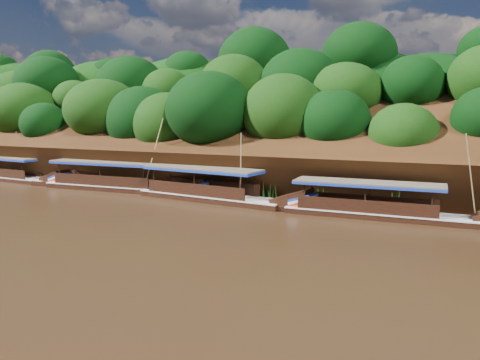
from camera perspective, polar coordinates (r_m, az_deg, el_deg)
The scene contains 7 objects.
ground at distance 31.15m, azimuth -6.49°, elevation -5.09°, with size 160.00×160.00×0.00m, color black.
riverbank at distance 51.36m, azimuth 6.85°, elevation 2.22°, with size 120.00×30.06×19.40m.
boat_0 at distance 33.29m, azimuth 17.87°, elevation -3.60°, with size 15.18×2.85×6.36m.
boat_1 at distance 37.89m, azimuth -2.63°, elevation -1.75°, with size 15.74×3.97×6.16m.
boat_2 at distance 44.59m, azimuth -14.02°, elevation -0.50°, with size 17.19×3.38×7.20m.
boat_3 at distance 54.92m, azimuth -25.64°, elevation 0.47°, with size 14.20×3.13×2.99m.
reeds at distance 40.51m, azimuth -3.01°, elevation -0.72°, with size 49.50×2.14×2.12m.
Camera 1 is at (15.96, -25.81, 7.05)m, focal length 35.00 mm.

